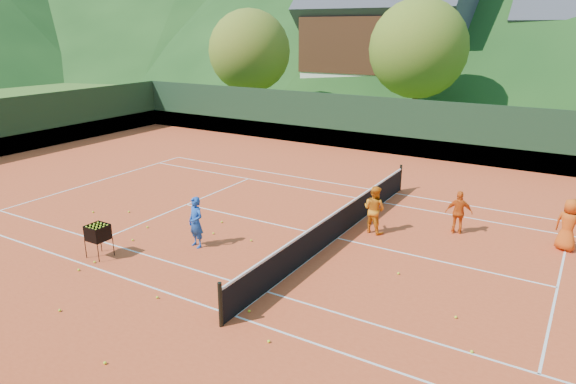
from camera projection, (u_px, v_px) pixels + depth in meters
The scene contains 33 objects.
ground at pixel (337, 239), 16.56m from camera, with size 400.00×400.00×0.00m, color #34561B.
clay_court at pixel (337, 238), 16.56m from camera, with size 40.00×24.00×0.02m, color #C64320.
coach at pixel (196, 222), 15.69m from camera, with size 0.58×0.38×1.60m, color #1B4DB3.
student_a at pixel (374, 209), 16.82m from camera, with size 0.78×0.60×1.60m, color orange.
student_b at pixel (459, 212), 16.75m from camera, with size 0.85×0.35×1.45m, color #E25A14.
student_c at pixel (569, 225), 15.45m from camera, with size 0.80×0.52×1.63m, color #D04E12.
tennis_ball_0 at pixel (472, 352), 10.70m from camera, with size 0.07×0.07×0.07m, color #CDF428.
tennis_ball_1 at pixel (60, 310), 12.26m from camera, with size 0.07×0.07×0.07m, color #CDF428.
tennis_ball_4 at pixel (262, 285), 13.49m from camera, with size 0.07×0.07×0.07m, color #CDF428.
tennis_ball_5 at pixel (295, 249), 15.65m from camera, with size 0.07×0.07×0.07m, color #CDF428.
tennis_ball_6 at pixel (398, 273), 14.10m from camera, with size 0.07×0.07×0.07m, color #CDF428.
tennis_ball_7 at pixel (133, 240), 16.32m from camera, with size 0.07×0.07×0.07m, color #CDF428.
tennis_ball_8 at pixel (147, 227), 17.37m from camera, with size 0.07×0.07×0.07m, color #CDF428.
tennis_ball_11 at pixel (157, 297), 12.85m from camera, with size 0.07×0.07×0.07m, color #CDF428.
tennis_ball_12 at pixel (105, 363), 10.34m from camera, with size 0.07×0.07×0.07m, color #CDF428.
tennis_ball_14 at pixel (247, 278), 13.84m from camera, with size 0.07×0.07×0.07m, color #CDF428.
tennis_ball_15 at pixel (129, 212), 18.82m from camera, with size 0.07×0.07×0.07m, color #CDF428.
tennis_ball_16 at pixel (222, 222), 17.84m from camera, with size 0.07×0.07×0.07m, color #CDF428.
tennis_ball_18 at pixel (249, 311), 12.23m from camera, with size 0.07×0.07×0.07m, color #CDF428.
tennis_ball_20 at pixel (251, 240), 16.28m from camera, with size 0.07×0.07×0.07m, color #CDF428.
tennis_ball_21 at pixel (93, 212), 18.81m from camera, with size 0.07×0.07×0.07m, color #CDF428.
tennis_ball_23 at pixel (456, 317), 11.97m from camera, with size 0.07×0.07×0.07m, color #CDF428.
tennis_ball_24 at pixel (95, 262), 14.80m from camera, with size 0.07×0.07×0.07m, color #CDF428.
tennis_ball_25 at pixel (269, 341), 11.05m from camera, with size 0.07×0.07×0.07m, color #CDF428.
tennis_ball_26 at pixel (213, 233), 16.85m from camera, with size 0.07×0.07×0.07m, color #CDF428.
tennis_ball_27 at pixel (79, 270), 14.31m from camera, with size 0.07×0.07×0.07m, color #CDF428.
court_lines at pixel (337, 238), 16.55m from camera, with size 23.83×11.03×0.00m.
tennis_net at pixel (337, 224), 16.40m from camera, with size 0.10×12.07×1.10m.
perimeter_fence at pixel (338, 202), 16.17m from camera, with size 40.40×24.24×3.00m.
ball_hopper at pixel (98, 233), 15.00m from camera, with size 0.57×0.57×1.00m.
chalet_left at pixel (387, 38), 44.21m from camera, with size 13.80×9.93×12.92m.
tree_a at pixel (250, 51), 37.62m from camera, with size 6.00×6.00×7.88m.
tree_b at pixel (419, 49), 33.24m from camera, with size 6.40×6.40×8.40m.
Camera 1 is at (6.56, -13.92, 6.50)m, focal length 32.00 mm.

